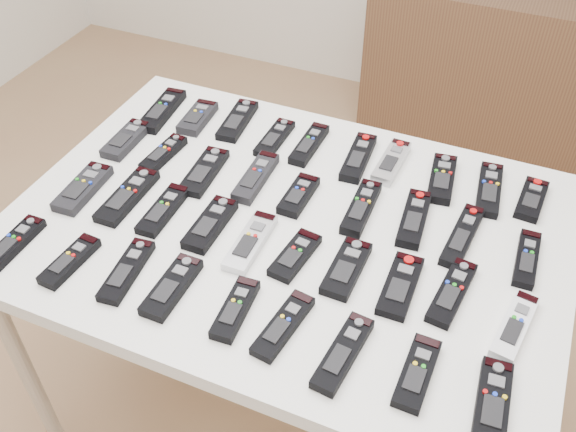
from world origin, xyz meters
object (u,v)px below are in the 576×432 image
at_px(remote_19, 83,188).
at_px(remote_33, 235,309).
at_px(remote_36, 417,373).
at_px(remote_2, 238,120).
at_px(remote_21, 163,210).
at_px(remote_30, 70,261).
at_px(remote_26, 400,286).
at_px(remote_4, 309,144).
at_px(remote_32, 172,287).
at_px(remote_7, 442,179).
at_px(remote_11, 164,154).
at_px(sideboard, 528,74).
at_px(remote_5, 358,158).
at_px(remote_16, 414,219).
at_px(remote_29, 13,244).
at_px(remote_15, 361,208).
at_px(remote_24, 295,255).
at_px(remote_37, 493,403).
at_px(remote_6, 391,162).
at_px(remote_22, 210,224).
at_px(remote_35, 343,353).
at_px(remote_9, 532,199).
at_px(remote_31, 127,271).
at_px(remote_8, 489,189).
at_px(remote_12, 204,172).
at_px(table, 288,241).
at_px(remote_28, 515,326).
at_px(remote_10, 126,140).
at_px(remote_13, 256,177).
at_px(remote_0, 162,110).
at_px(remote_34, 283,325).
at_px(remote_18, 527,259).
at_px(remote_25, 346,268).
at_px(remote_27, 452,292).
at_px(remote_3, 275,138).
at_px(remote_17, 462,236).

relative_size(remote_19, remote_33, 1.13).
bearing_deg(remote_36, remote_2, 138.95).
relative_size(remote_21, remote_30, 1.13).
bearing_deg(remote_33, remote_26, 30.04).
xyz_separation_m(remote_4, remote_32, (-0.07, -0.57, 0.00)).
distance_m(remote_7, remote_11, 0.70).
distance_m(sideboard, remote_5, 1.53).
xyz_separation_m(remote_16, remote_29, (-0.78, -0.42, -0.00)).
xyz_separation_m(remote_15, remote_24, (-0.08, -0.20, -0.00)).
bearing_deg(remote_37, remote_6, 117.34).
bearing_deg(remote_22, remote_35, -28.77).
bearing_deg(remote_9, remote_31, -139.09).
bearing_deg(remote_6, remote_36, -67.13).
relative_size(sideboard, remote_8, 7.38).
relative_size(remote_16, remote_24, 1.23).
height_order(remote_11, remote_12, remote_11).
xyz_separation_m(remote_5, remote_6, (0.08, 0.01, 0.00)).
relative_size(table, remote_28, 7.19).
bearing_deg(remote_31, remote_32, -7.76).
distance_m(remote_10, remote_37, 1.10).
xyz_separation_m(table, remote_28, (0.52, -0.11, 0.07)).
relative_size(remote_10, remote_15, 0.87).
bearing_deg(remote_19, remote_10, 91.57).
height_order(remote_12, remote_13, remote_13).
distance_m(table, remote_32, 0.32).
bearing_deg(remote_16, remote_0, 163.40).
relative_size(remote_2, remote_32, 1.10).
bearing_deg(remote_34, sideboard, 89.20).
bearing_deg(remote_18, remote_16, 172.54).
relative_size(remote_11, remote_31, 0.87).
xyz_separation_m(remote_32, remote_37, (0.65, -0.01, -0.00)).
bearing_deg(remote_32, remote_29, -175.64).
bearing_deg(remote_4, remote_22, -103.16).
relative_size(remote_2, remote_25, 1.12).
relative_size(remote_27, remote_33, 1.19).
bearing_deg(remote_37, remote_19, 165.10).
bearing_deg(remote_31, remote_37, -7.45).
bearing_deg(remote_35, remote_34, 178.87).
xyz_separation_m(remote_9, remote_15, (-0.36, -0.19, 0.00)).
xyz_separation_m(remote_15, remote_18, (0.37, -0.01, -0.00)).
xyz_separation_m(remote_5, remote_32, (-0.21, -0.56, 0.00)).
bearing_deg(remote_22, remote_3, 90.11).
bearing_deg(remote_2, remote_10, -144.53).
bearing_deg(remote_30, remote_24, 29.02).
relative_size(remote_15, remote_31, 1.04).
distance_m(remote_24, remote_32, 0.27).
height_order(sideboard, remote_33, remote_33).
bearing_deg(remote_31, remote_34, -6.75).
relative_size(remote_6, remote_12, 0.95).
relative_size(remote_3, remote_17, 0.81).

